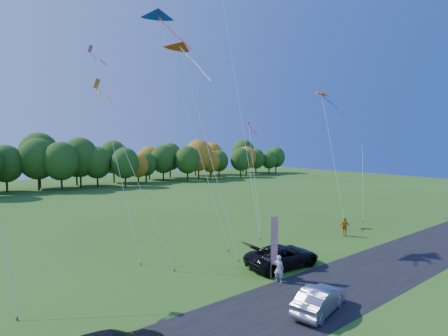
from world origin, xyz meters
TOP-DOWN VIEW (x-y plane):
  - ground at (0.00, 0.00)m, footprint 160.00×160.00m
  - asphalt_strip at (0.00, -4.00)m, footprint 90.00×6.00m
  - tree_line at (0.00, 55.00)m, footprint 116.00×12.00m
  - black_suv at (1.25, 0.61)m, footprint 5.95×3.21m
  - silver_sedan at (-2.28, -5.31)m, footprint 4.37×2.37m
  - person_tailgate_a at (-1.09, -1.21)m, footprint 0.63×0.76m
  - person_tailgate_b at (-0.92, -0.14)m, footprint 0.86×1.02m
  - person_east at (12.25, 2.67)m, footprint 1.13×0.95m
  - feather_flag at (-0.91, -0.57)m, footprint 0.57×0.12m
  - kite_delta_blue at (-0.70, 10.26)m, footprint 3.45×9.81m
  - kite_parafoil_orange at (6.65, 12.45)m, footprint 5.64×12.17m
  - kite_delta_red at (-0.72, 9.34)m, footprint 2.81×9.35m
  - kite_parafoil_rainbow at (16.48, 7.14)m, footprint 5.82×7.06m
  - kite_diamond_yellow at (-7.04, 7.78)m, footprint 3.69×6.97m
  - kite_diamond_white at (7.80, 10.80)m, footprint 3.60×5.89m
  - kite_diamond_pink at (-7.47, 10.53)m, footprint 1.79×7.11m
  - kite_diamond_blue_low at (21.19, 6.14)m, footprint 4.76×3.36m

SIDE VIEW (x-z plane):
  - ground at x=0.00m, z-range 0.00..0.00m
  - tree_line at x=0.00m, z-range -5.00..5.00m
  - asphalt_strip at x=0.00m, z-range 0.00..0.01m
  - silver_sedan at x=-2.28m, z-range 0.00..1.37m
  - black_suv at x=1.25m, z-range 0.00..1.59m
  - person_tailgate_a at x=-1.09m, z-range 0.00..1.80m
  - person_east at x=12.25m, z-range 0.00..1.81m
  - person_tailgate_b at x=-0.92m, z-range 0.00..1.88m
  - feather_flag at x=-0.91m, z-range 0.48..4.78m
  - kite_diamond_blue_low at x=21.19m, z-range -0.21..9.22m
  - kite_diamond_white at x=7.80m, z-range -0.23..12.00m
  - kite_diamond_yellow at x=-7.04m, z-range -0.26..14.07m
  - kite_parafoil_rainbow at x=16.48m, z-range -0.12..15.51m
  - kite_diamond_pink at x=-7.47m, z-range -0.14..17.35m
  - kite_delta_blue at x=-0.70m, z-range -0.02..23.04m
  - kite_delta_red at x=-0.72m, z-range 4.15..23.58m
  - kite_parafoil_orange at x=6.65m, z-range -0.19..30.56m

